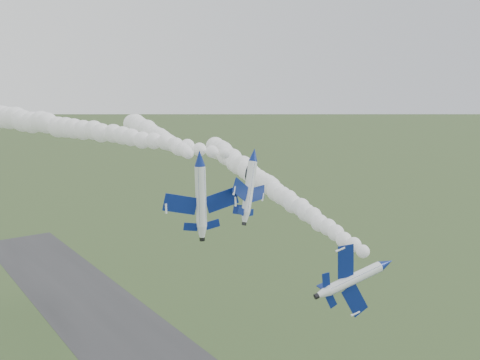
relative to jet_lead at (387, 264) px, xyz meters
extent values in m
cylinder|color=white|center=(-0.02, 0.10, -0.01)|extent=(3.45, 7.66, 1.66)
cone|color=navy|center=(-1.18, -4.47, -0.01)|extent=(2.09, 2.31, 1.66)
cone|color=white|center=(1.10, 4.50, -0.01)|extent=(2.00, 1.96, 1.66)
cylinder|color=black|center=(1.32, 5.37, -0.01)|extent=(0.95, 0.73, 0.84)
ellipsoid|color=black|center=(-0.03, -1.88, 0.13)|extent=(1.70, 2.76, 1.10)
cube|color=navy|center=(-0.69, 1.01, 2.52)|extent=(1.76, 2.38, 3.97)
cube|color=navy|center=(0.76, 0.64, -2.61)|extent=(1.76, 2.38, 3.97)
cube|color=navy|center=(0.52, 3.83, 1.36)|extent=(0.81, 1.09, 1.74)
cube|color=navy|center=(1.29, 3.63, -1.38)|extent=(0.81, 1.09, 1.74)
cube|color=navy|center=(1.93, 3.24, 0.31)|extent=(2.20, 1.85, 0.65)
cylinder|color=white|center=(-10.02, 28.05, 10.88)|extent=(4.05, 9.51, 1.71)
cone|color=navy|center=(-11.53, 22.32, 10.88)|extent=(2.28, 2.81, 1.71)
cone|color=white|center=(-8.57, 33.56, 10.88)|extent=(2.16, 2.38, 1.71)
cylinder|color=black|center=(-8.28, 34.64, 10.88)|extent=(1.01, 0.87, 0.86)
ellipsoid|color=black|center=(-10.65, 25.72, 11.51)|extent=(1.92, 3.40, 1.14)
cube|color=navy|center=(-13.03, 29.77, 10.65)|extent=(5.66, 3.91, 0.25)
cube|color=navy|center=(-6.55, 28.06, 10.77)|extent=(5.66, 3.91, 0.25)
cube|color=navy|center=(-10.55, 33.04, 10.84)|extent=(2.48, 1.76, 0.15)
cube|color=navy|center=(-7.09, 32.13, 10.91)|extent=(2.48, 1.76, 0.15)
cube|color=navy|center=(-8.92, 32.34, 12.33)|extent=(0.63, 1.77, 2.46)
cylinder|color=white|center=(0.36, 28.11, 10.57)|extent=(5.10, 8.36, 1.84)
cone|color=navy|center=(2.52, 23.32, 10.57)|extent=(2.58, 2.75, 1.84)
cone|color=white|center=(-1.72, 32.72, 10.57)|extent=(2.42, 2.39, 1.84)
cylinder|color=black|center=(-2.13, 33.63, 10.57)|extent=(1.10, 0.93, 0.93)
ellipsoid|color=black|center=(1.38, 26.22, 11.11)|extent=(2.29, 3.11, 1.23)
cube|color=navy|center=(-2.61, 27.64, 11.26)|extent=(5.01, 3.99, 1.41)
cube|color=navy|center=(2.60, 29.99, 9.60)|extent=(5.01, 3.99, 1.41)
cube|color=navy|center=(-2.74, 31.28, 11.02)|extent=(2.21, 1.79, 0.65)
cube|color=navy|center=(0.04, 32.54, 10.13)|extent=(2.21, 1.79, 0.65)
cube|color=navy|center=(-0.93, 31.84, 11.81)|extent=(1.31, 1.74, 2.13)
camera|label=1|loc=(-51.89, -41.11, 22.19)|focal=40.00mm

